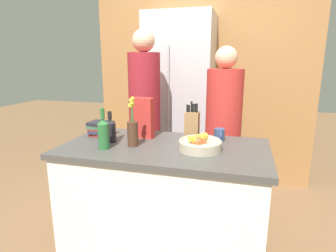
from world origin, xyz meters
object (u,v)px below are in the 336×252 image
coffee_mug (219,135)px  cereal_box (144,118)px  flower_vase (133,129)px  person_at_sink (145,112)px  knife_block (192,125)px  person_in_blue (223,128)px  fruit_bowl (200,144)px  bottle_oil (104,133)px  book_stack (101,128)px  refrigerator (180,105)px  bottle_vinegar (110,130)px

coffee_mug → cereal_box: bearing=-173.4°
flower_vase → person_at_sink: size_ratio=0.20×
cereal_box → coffee_mug: bearing=6.6°
knife_block → cereal_box: (-0.36, -0.05, 0.04)m
knife_block → person_in_blue: (0.20, 0.41, -0.11)m
coffee_mug → person_at_sink: person_at_sink is taller
fruit_bowl → flower_vase: (-0.46, -0.03, 0.08)m
person_at_sink → flower_vase: bearing=-52.8°
person_at_sink → person_in_blue: 0.74m
flower_vase → cereal_box: flower_vase is taller
knife_block → bottle_oil: knife_block is taller
person_at_sink → person_in_blue: person_at_sink is taller
fruit_bowl → book_stack: 0.82m
knife_block → coffee_mug: (0.20, 0.02, -0.06)m
cereal_box → person_at_sink: size_ratio=0.18×
knife_block → flower_vase: (-0.36, -0.27, 0.01)m
coffee_mug → person_in_blue: 0.39m
flower_vase → book_stack: 0.39m
refrigerator → fruit_bowl: bearing=-71.7°
person_at_sink → person_in_blue: (0.73, -0.03, -0.10)m
cereal_box → person_in_blue: (0.56, 0.45, -0.15)m
refrigerator → person_at_sink: (-0.19, -0.65, 0.02)m
fruit_bowl → bottle_vinegar: (-0.66, 0.02, 0.05)m
book_stack → person_in_blue: person_in_blue is taller
knife_block → person_in_blue: person_in_blue is taller
knife_block → bottle_vinegar: (-0.56, -0.22, -0.02)m
flower_vase → cereal_box: 0.23m
cereal_box → coffee_mug: 0.58m
knife_block → bottle_vinegar: size_ratio=1.26×
flower_vase → bottle_oil: 0.20m
knife_block → bottle_oil: size_ratio=1.03×
refrigerator → flower_vase: 1.36m
person_in_blue → coffee_mug: bearing=-110.6°
bottle_vinegar → person_at_sink: person_at_sink is taller
bottle_vinegar → flower_vase: bearing=-14.7°
fruit_bowl → knife_block: 0.27m
cereal_box → bottle_oil: bearing=-116.5°
fruit_bowl → book_stack: bearing=169.7°
fruit_bowl → knife_block: bearing=112.7°
refrigerator → person_at_sink: 0.67m
cereal_box → person_in_blue: person_in_blue is taller
bottle_oil → person_in_blue: person_in_blue is taller
flower_vase → coffee_mug: 0.64m
bottle_vinegar → person_in_blue: person_in_blue is taller
fruit_bowl → coffee_mug: size_ratio=2.53×
cereal_box → person_at_sink: 0.52m
fruit_bowl → bottle_vinegar: 0.66m
fruit_bowl → coffee_mug: bearing=68.4°
cereal_box → fruit_bowl: bearing=-22.5°
refrigerator → bottle_vinegar: 1.32m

